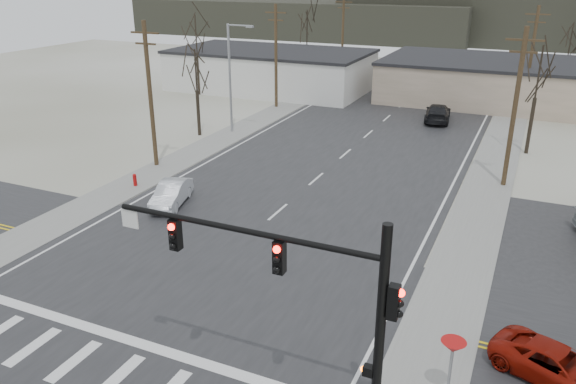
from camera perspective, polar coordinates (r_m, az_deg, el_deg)
name	(u,v)px	position (r m, az deg, el deg)	size (l,w,h in m)	color
ground	(203,277)	(26.23, -8.61, -8.54)	(140.00, 140.00, 0.00)	silver
main_road	(321,175)	(38.42, 3.42, 1.78)	(18.00, 110.00, 0.05)	#232426
cross_road	(203,277)	(26.22, -8.62, -8.50)	(90.00, 10.00, 0.04)	#232426
sidewalk_left	(224,138)	(47.13, -6.50, 5.49)	(3.00, 90.00, 0.06)	gray
sidewalk_right	(492,173)	(41.00, 19.99, 1.78)	(3.00, 90.00, 0.06)	gray
traffic_signal_mast	(315,294)	(15.92, 2.76, -10.32)	(8.95, 0.43, 7.20)	black
fire_hydrant	(135,180)	(37.48, -15.30, 1.20)	(0.24, 0.24, 0.87)	#A50C0C
yield_sign	(453,349)	(18.91, 16.40, -15.05)	(0.80, 0.80, 2.35)	gray
building_left_far	(271,70)	(66.34, -1.77, 12.32)	(22.30, 12.30, 4.50)	silver
building_right_far	(512,82)	(63.80, 21.83, 10.33)	(26.30, 14.30, 4.30)	#BEA691
upole_left_b	(150,93)	(39.98, -13.84, 9.74)	(2.20, 0.30, 10.00)	#483621
upole_left_c	(276,55)	(56.83, -1.23, 13.76)	(2.20, 0.30, 10.00)	#483621
upole_left_d	(343,35)	(75.24, 5.58, 15.63)	(2.20, 0.30, 10.00)	#483621
upole_right_a	(515,106)	(37.65, 22.07, 8.07)	(2.20, 0.30, 10.00)	#483621
upole_right_b	(531,58)	(59.33, 23.45, 12.37)	(2.20, 0.30, 10.00)	#483621
streetlight_main	(232,73)	(47.78, -5.73, 11.97)	(2.40, 0.25, 9.00)	gray
tree_left_near	(196,73)	(47.22, -9.34, 11.86)	(3.30, 3.30, 7.35)	black
tree_right_mid	(539,75)	(45.36, 24.12, 10.79)	(3.74, 3.74, 8.33)	black
tree_left_far	(307,30)	(70.43, 1.95, 16.17)	(3.96, 3.96, 8.82)	black
tree_right_far	(570,42)	(71.23, 26.76, 13.45)	(3.52, 3.52, 7.84)	black
tree_left_mid	(196,37)	(63.57, -9.32, 15.31)	(3.96, 3.96, 8.82)	black
hill_left	(298,19)	(121.03, 1.04, 17.19)	(70.00, 18.00, 7.00)	#333026
hill_center	(566,21)	(115.14, 26.36, 15.32)	(80.00, 18.00, 9.00)	#333026
sedan_crossing	(171,194)	(33.88, -11.79, -0.18)	(1.45, 4.16, 1.37)	#B8BCC4
car_far_a	(438,113)	(53.73, 14.98, 7.79)	(2.18, 5.37, 1.56)	black
car_far_b	(375,75)	(72.46, 8.82, 11.63)	(1.53, 3.80, 1.29)	black
car_parked_red	(558,366)	(21.82, 25.73, -15.63)	(2.03, 4.40, 1.22)	maroon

